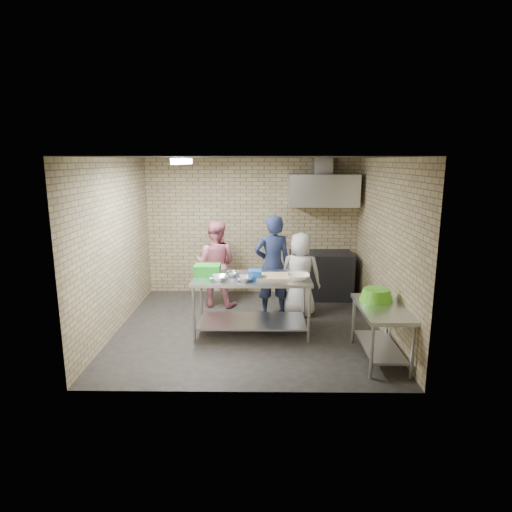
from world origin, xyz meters
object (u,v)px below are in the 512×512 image
(prep_table, at_px, (252,305))
(bottle_red, at_px, (324,193))
(side_counter, at_px, (380,333))
(woman_pink, at_px, (216,264))
(man_navy, at_px, (273,266))
(woman_white, at_px, (300,274))
(stove, at_px, (321,275))
(green_crate, at_px, (207,270))
(green_basin, at_px, (376,295))
(blue_tub, at_px, (255,274))
(bottle_green, at_px, (345,194))

(prep_table, height_order, bottle_red, bottle_red)
(side_counter, relative_size, woman_pink, 0.75)
(man_navy, xyz_separation_m, woman_white, (0.48, -0.01, -0.15))
(prep_table, bearing_deg, woman_pink, 118.18)
(stove, bearing_deg, woman_white, -116.31)
(side_counter, distance_m, green_crate, 2.75)
(side_counter, relative_size, stove, 1.00)
(green_crate, height_order, man_navy, man_navy)
(stove, distance_m, woman_white, 1.15)
(green_crate, bearing_deg, bottle_red, 43.15)
(man_navy, bearing_deg, side_counter, 118.65)
(prep_table, height_order, green_basin, green_basin)
(bottle_red, bearing_deg, man_navy, -129.70)
(green_basin, bearing_deg, woman_pink, 140.72)
(bottle_red, bearing_deg, blue_tub, -121.33)
(green_basin, height_order, woman_white, woman_white)
(green_crate, xyz_separation_m, man_navy, (1.04, 0.70, -0.10))
(green_crate, distance_m, bottle_red, 3.01)
(man_navy, bearing_deg, prep_table, 57.36)
(green_crate, relative_size, green_basin, 0.87)
(stove, relative_size, man_navy, 0.68)
(man_navy, height_order, woman_white, man_navy)
(side_counter, height_order, blue_tub, blue_tub)
(blue_tub, xyz_separation_m, bottle_red, (1.31, 2.15, 1.06))
(bottle_green, xyz_separation_m, man_navy, (-1.42, -1.23, -1.13))
(prep_table, distance_m, woman_pink, 1.52)
(prep_table, xyz_separation_m, stove, (1.31, 1.81, -0.00))
(blue_tub, xyz_separation_m, bottle_green, (1.71, 2.15, 1.05))
(side_counter, bearing_deg, stove, 99.29)
(blue_tub, xyz_separation_m, man_navy, (0.29, 0.92, -0.08))
(side_counter, height_order, man_navy, man_navy)
(stove, bearing_deg, woman_pink, -165.79)
(prep_table, height_order, stove, same)
(prep_table, xyz_separation_m, bottle_green, (1.76, 2.05, 1.56))
(stove, height_order, woman_pink, woman_pink)
(bottle_green, bearing_deg, bottle_red, 180.00)
(woman_white, bearing_deg, side_counter, 125.26)
(green_basin, xyz_separation_m, woman_white, (-0.93, 1.50, -0.10))
(prep_table, relative_size, bottle_green, 12.00)
(prep_table, relative_size, stove, 1.50)
(green_basin, xyz_separation_m, man_navy, (-1.40, 1.51, 0.05))
(side_counter, relative_size, bottle_red, 6.67)
(prep_table, xyz_separation_m, bottle_red, (1.36, 2.05, 1.58))
(bottle_red, xyz_separation_m, woman_pink, (-2.06, -0.75, -1.23))
(prep_table, height_order, man_navy, man_navy)
(green_crate, relative_size, bottle_green, 2.67)
(green_crate, bearing_deg, green_basin, -18.39)
(blue_tub, distance_m, bottle_red, 2.73)
(stove, relative_size, bottle_green, 8.00)
(green_crate, height_order, green_basin, green_crate)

